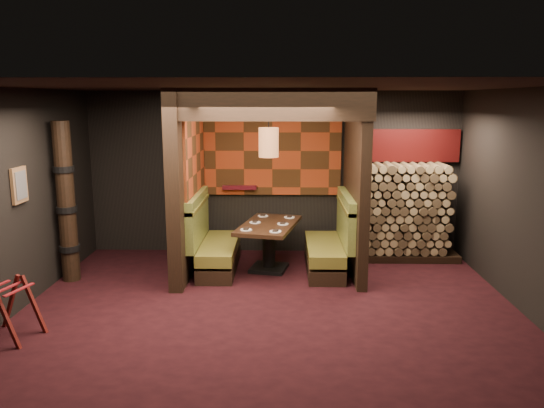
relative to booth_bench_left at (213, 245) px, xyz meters
The scene contains 23 objects.
floor 1.95m from the booth_bench_left, 59.77° to the right, with size 6.50×5.50×0.02m, color black.
ceiling 3.11m from the booth_bench_left, 59.77° to the right, with size 6.50×5.50×0.02m, color black.
wall_back 1.79m from the booth_bench_left, 49.10° to the left, with size 6.50×0.02×2.85m, color black.
wall_front 4.63m from the booth_bench_left, 77.70° to the right, with size 6.50×0.02×2.85m, color black.
wall_left 3.01m from the booth_bench_left, 144.33° to the right, with size 0.02×5.50×2.85m, color black.
wall_right 4.65m from the booth_bench_left, 21.35° to the right, with size 0.02×5.50×2.85m, color black.
partition_left 1.10m from the booth_bench_left, behind, with size 0.20×2.20×2.85m, color black.
partition_right 2.48m from the booth_bench_left, ahead, with size 0.15×2.10×2.85m, color black.
header_beam 2.60m from the booth_bench_left, 45.41° to the right, with size 2.85×0.18×0.44m, color black.
tapa_back_panel 2.00m from the booth_bench_left, 48.54° to the left, with size 2.40×0.06×1.55m, color #9D3617.
tapa_side_panel 1.48m from the booth_bench_left, 146.90° to the left, with size 0.04×1.85×1.45m, color #9D3617.
lacquer_shelf 1.32m from the booth_bench_left, 70.12° to the left, with size 0.60×0.12×0.07m, color #500F19.
booth_bench_left is the anchor object (origin of this frame).
booth_bench_right 1.89m from the booth_bench_left, ahead, with size 0.68×1.60×1.14m.
dining_table 0.91m from the booth_bench_left, ahead, with size 1.08×1.59×0.77m.
place_settings 0.98m from the booth_bench_left, ahead, with size 0.84×1.25×0.03m.
pendant_lamp 1.89m from the booth_bench_left, ahead, with size 0.31×0.31×1.02m.
framed_picture 3.00m from the booth_bench_left, 145.49° to the right, with size 0.05×0.36×0.46m.
luggage_rack 3.24m from the booth_bench_left, 128.36° to the right, with size 0.77×0.63×0.73m.
totem_column 2.30m from the booth_bench_left, 165.25° to the right, with size 0.31×0.31×2.40m.
firewood_stack 3.35m from the booth_bench_left, 12.17° to the left, with size 1.73×0.70×1.64m.
mosaic_header 3.73m from the booth_bench_left, 17.60° to the left, with size 1.83×0.10×0.56m, color maroon.
bay_front_post 2.58m from the booth_bench_left, ahead, with size 0.08×0.08×2.85m, color black.
Camera 1 is at (0.17, -6.53, 2.70)m, focal length 35.00 mm.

